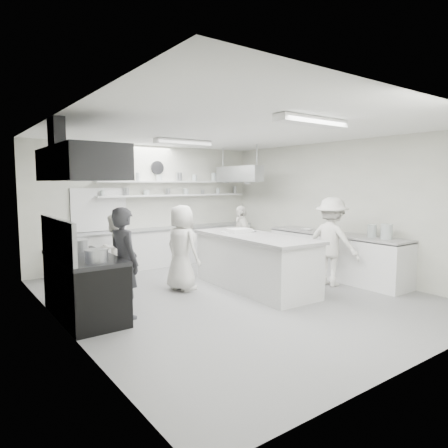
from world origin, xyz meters
TOP-DOWN VIEW (x-y plane):
  - floor at (0.00, 0.00)m, footprint 6.00×7.00m
  - ceiling at (0.00, 0.00)m, footprint 6.00×7.00m
  - wall_back at (0.00, 3.50)m, footprint 6.00×0.04m
  - wall_front at (0.00, -3.50)m, footprint 6.00×0.04m
  - wall_left at (-3.00, 0.00)m, footprint 0.04×7.00m
  - wall_right at (3.00, 0.00)m, footprint 0.04×7.00m
  - stove at (-2.60, 0.40)m, footprint 0.80×1.80m
  - exhaust_hood at (-2.60, 0.40)m, footprint 0.85×2.00m
  - back_counter at (0.30, 3.20)m, footprint 5.00×0.60m
  - shelf_lower at (0.70, 3.37)m, footprint 4.20×0.26m
  - shelf_upper at (0.70, 3.37)m, footprint 4.20×0.26m
  - pass_through_window at (-1.30, 3.48)m, footprint 1.30×0.04m
  - wall_clock at (0.20, 3.46)m, footprint 0.32×0.05m
  - right_counter at (2.65, -0.20)m, footprint 0.74×3.30m
  - pot_rack at (2.00, 2.40)m, footprint 0.30×1.60m
  - light_fixture_front at (0.00, -1.80)m, footprint 1.30×0.25m
  - light_fixture_rear at (0.00, 1.80)m, footprint 1.30×0.25m
  - prep_island at (0.61, 0.15)m, footprint 1.14×2.78m
  - stove_pot at (-2.60, 0.90)m, footprint 0.44×0.44m
  - cook_stove at (-2.10, 0.02)m, footprint 0.48×0.67m
  - cook_back at (-1.41, 2.32)m, footprint 0.87×0.81m
  - cook_island_left at (-0.60, 0.87)m, footprint 0.66×0.89m
  - cook_island_right at (1.40, 1.54)m, footprint 0.65×0.98m
  - cook_right at (2.02, -0.59)m, footprint 0.84×1.25m
  - bowl_island_a at (0.89, 0.62)m, footprint 0.32×0.32m
  - bowl_island_b at (0.40, 0.78)m, footprint 0.22×0.22m
  - bowl_right at (2.58, 0.60)m, footprint 0.30×0.30m

SIDE VIEW (x-z plane):
  - floor at x=0.00m, z-range -0.02..0.00m
  - stove at x=-2.60m, z-range 0.00..0.90m
  - back_counter at x=0.30m, z-range 0.00..0.92m
  - right_counter at x=2.65m, z-range 0.00..0.94m
  - prep_island at x=0.61m, z-range 0.00..1.01m
  - cook_back at x=-1.41m, z-range 0.00..1.42m
  - cook_island_right at x=1.40m, z-range 0.00..1.54m
  - cook_island_left at x=-0.60m, z-range 0.00..1.65m
  - cook_stove at x=-2.10m, z-range 0.00..1.71m
  - cook_right at x=2.02m, z-range 0.00..1.78m
  - bowl_right at x=2.58m, z-range 0.94..1.00m
  - stove_pot at x=-2.60m, z-range 0.91..1.15m
  - bowl_island_a at x=0.89m, z-range 1.01..1.07m
  - bowl_island_b at x=0.40m, z-range 1.01..1.07m
  - pass_through_window at x=-1.30m, z-range 0.95..1.95m
  - wall_back at x=0.00m, z-range 0.00..3.00m
  - wall_front at x=0.00m, z-range 0.00..3.00m
  - wall_left at x=-3.00m, z-range 0.00..3.00m
  - wall_right at x=3.00m, z-range 0.00..3.00m
  - shelf_lower at x=0.70m, z-range 1.73..1.77m
  - shelf_upper at x=0.70m, z-range 2.08..2.12m
  - pot_rack at x=2.00m, z-range 2.10..2.50m
  - exhaust_hood at x=-2.60m, z-range 2.10..2.60m
  - wall_clock at x=0.20m, z-range 2.29..2.61m
  - light_fixture_front at x=0.00m, z-range 2.89..2.99m
  - light_fixture_rear at x=0.00m, z-range 2.89..2.99m
  - ceiling at x=0.00m, z-range 3.00..3.02m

